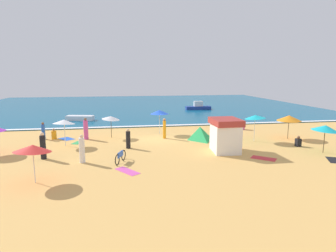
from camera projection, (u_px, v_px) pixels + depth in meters
name	position (u px, v px, depth m)	size (l,w,h in m)	color
ground_plane	(157.00, 139.00, 25.86)	(60.00, 60.00, 0.00)	#E0A856
ocean_water	(139.00, 105.00, 53.04)	(60.00, 44.00, 0.10)	#0F567A
wave_breaker_foam	(150.00, 126.00, 31.96)	(57.00, 0.70, 0.01)	white
lifeguard_cabana	(225.00, 135.00, 21.54)	(2.03, 2.52, 2.51)	white
beach_umbrella_0	(33.00, 148.00, 15.21)	(2.69, 2.70, 2.20)	silver
beach_umbrella_2	(325.00, 128.00, 21.12)	(2.45, 2.43, 2.15)	#4C3823
beach_umbrella_3	(255.00, 117.00, 24.81)	(2.37, 2.36, 2.38)	silver
beach_umbrella_4	(289.00, 118.00, 25.75)	(2.97, 2.97, 2.15)	#4C3823
beach_umbrella_5	(111.00, 118.00, 26.22)	(2.18, 2.17, 2.08)	#4C3823
beach_umbrella_7	(159.00, 112.00, 27.80)	(1.98, 1.99, 2.36)	silver
beach_umbrella_8	(64.00, 122.00, 23.17)	(2.41, 2.42, 2.25)	silver
beach_tent	(200.00, 133.00, 25.69)	(1.99, 2.58, 1.15)	green
parked_bicycle	(120.00, 157.00, 19.06)	(0.73, 1.71, 0.76)	black
beachgoer_0	(242.00, 126.00, 30.32)	(0.52, 0.52, 0.99)	#D84CA5
beachgoer_1	(82.00, 150.00, 18.89)	(0.51, 0.51, 1.89)	white
beachgoer_3	(164.00, 128.00, 26.08)	(0.39, 0.39, 1.84)	orange
beachgoer_4	(298.00, 142.00, 23.25)	(0.40, 0.40, 0.87)	black
beachgoer_5	(54.00, 134.00, 25.85)	(0.42, 0.42, 0.97)	orange
beachgoer_6	(86.00, 129.00, 25.71)	(0.55, 0.55, 1.93)	#D84CA5
beachgoer_7	(128.00, 139.00, 22.60)	(0.37, 0.37, 1.58)	black
beachgoer_8	(43.00, 146.00, 19.73)	(0.38, 0.38, 1.88)	black
beachgoer_9	(43.00, 131.00, 25.78)	(0.37, 0.37, 1.54)	blue
beach_towel_0	(335.00, 160.00, 19.56)	(1.49, 1.80, 0.01)	black
beach_towel_1	(127.00, 171.00, 17.37)	(1.58, 1.85, 0.01)	#D84CA5
beach_towel_2	(264.00, 158.00, 19.98)	(1.82, 1.72, 0.01)	red
beach_towel_3	(67.00, 139.00, 25.99)	(1.63, 1.71, 0.01)	blue
beach_towel_4	(78.00, 143.00, 24.51)	(1.05, 1.35, 0.01)	green
small_boat_0	(198.00, 107.00, 46.51)	(4.05, 1.18, 1.34)	navy
small_boat_1	(80.00, 118.00, 35.73)	(3.49, 1.87, 0.57)	white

